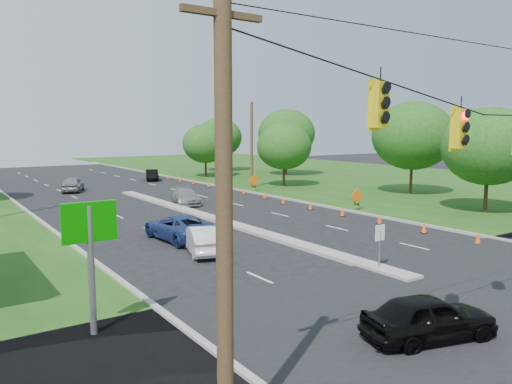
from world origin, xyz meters
TOP-DOWN VIEW (x-y plane):
  - ground at (0.00, 0.00)m, footprint 160.00×160.00m
  - grass_right at (30.00, 20.00)m, footprint 40.00×160.00m
  - cross_street at (0.00, 0.00)m, footprint 160.00×14.00m
  - curb_left at (-10.10, 30.00)m, footprint 0.25×110.00m
  - curb_right at (10.10, 30.00)m, footprint 0.25×110.00m
  - median at (0.00, 21.00)m, footprint 1.00×34.00m
  - median_sign at (0.00, 6.00)m, footprint 0.55×0.06m
  - utility_pole_far_right at (12.50, 35.00)m, footprint 0.28×0.28m
  - cone_1 at (8.33, 6.50)m, footprint 0.32×0.32m
  - cone_2 at (8.33, 10.00)m, footprint 0.32×0.32m
  - cone_3 at (8.33, 13.50)m, footprint 0.32×0.32m
  - cone_4 at (8.33, 17.00)m, footprint 0.32×0.32m
  - cone_5 at (8.33, 20.50)m, footprint 0.32×0.32m
  - cone_6 at (8.33, 24.00)m, footprint 0.32×0.32m
  - cone_7 at (8.93, 27.50)m, footprint 0.32×0.32m
  - cone_8 at (8.93, 31.00)m, footprint 0.32×0.32m
  - cone_9 at (8.93, 34.50)m, footprint 0.32×0.32m
  - cone_10 at (8.93, 38.00)m, footprint 0.32×0.32m
  - cone_11 at (8.93, 41.50)m, footprint 0.32×0.32m
  - cone_12 at (8.93, 45.00)m, footprint 0.32×0.32m
  - cone_13 at (8.93, 48.50)m, footprint 0.32×0.32m
  - work_sign_1 at (10.80, 18.00)m, footprint 1.27×0.58m
  - work_sign_2 at (10.80, 32.00)m, footprint 1.27×0.58m
  - tree_7 at (18.00, 12.00)m, footprint 6.72×6.72m
  - tree_8 at (22.00, 22.00)m, footprint 7.56×7.56m
  - tree_9 at (16.00, 34.00)m, footprint 5.88×5.88m
  - tree_10 at (24.00, 44.00)m, footprint 7.56×7.56m
  - tree_11 at (20.00, 55.00)m, footprint 6.72×6.72m
  - tree_12 at (14.00, 48.00)m, footprint 5.88×5.88m
  - black_sedan at (-4.38, 0.11)m, footprint 4.39×2.66m
  - white_sedan at (-4.95, 13.19)m, footprint 2.66×4.50m
  - blue_pickup at (-4.65, 16.60)m, footprint 2.69×5.32m
  - silver_car_far at (1.58, 28.46)m, footprint 2.89×4.80m
  - silver_car_oncoming at (-4.05, 42.32)m, footprint 3.36×4.74m
  - dark_car_receding at (6.71, 48.17)m, footprint 2.66×4.27m

SIDE VIEW (x-z plane):
  - ground at x=0.00m, z-range 0.00..0.00m
  - grass_right at x=30.00m, z-range -0.03..0.03m
  - cross_street at x=0.00m, z-range -0.01..0.01m
  - curb_left at x=-10.10m, z-range -0.08..0.08m
  - curb_right at x=10.10m, z-range -0.08..0.08m
  - median at x=0.00m, z-range -0.09..0.09m
  - cone_1 at x=8.33m, z-range 0.00..0.70m
  - cone_2 at x=8.33m, z-range 0.00..0.70m
  - cone_3 at x=8.33m, z-range 0.00..0.70m
  - cone_4 at x=8.33m, z-range 0.00..0.70m
  - cone_5 at x=8.33m, z-range 0.00..0.70m
  - cone_6 at x=8.33m, z-range 0.00..0.70m
  - cone_7 at x=8.93m, z-range 0.00..0.70m
  - cone_8 at x=8.93m, z-range 0.00..0.70m
  - cone_9 at x=8.93m, z-range 0.00..0.70m
  - cone_10 at x=8.93m, z-range 0.00..0.70m
  - cone_11 at x=8.93m, z-range 0.00..0.70m
  - cone_12 at x=8.93m, z-range 0.00..0.70m
  - cone_13 at x=8.93m, z-range 0.00..0.70m
  - silver_car_far at x=1.58m, z-range 0.00..1.30m
  - dark_car_receding at x=6.71m, z-range 0.00..1.33m
  - black_sedan at x=-4.38m, z-range 0.00..1.40m
  - white_sedan at x=-4.95m, z-range 0.00..1.40m
  - blue_pickup at x=-4.65m, z-range 0.00..1.44m
  - silver_car_oncoming at x=-4.05m, z-range 0.00..1.50m
  - work_sign_1 at x=10.80m, z-range 0.41..1.78m
  - work_sign_2 at x=10.80m, z-range 0.41..1.78m
  - median_sign at x=0.00m, z-range 0.44..2.49m
  - tree_9 at x=16.00m, z-range 0.91..7.77m
  - tree_12 at x=14.00m, z-range 0.91..7.77m
  - utility_pole_far_right at x=12.50m, z-range 0.00..9.00m
  - tree_7 at x=18.00m, z-range 1.04..8.88m
  - tree_11 at x=20.00m, z-range 1.04..8.88m
  - tree_8 at x=22.00m, z-range 1.17..9.99m
  - tree_10 at x=24.00m, z-range 1.17..9.99m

